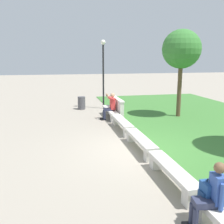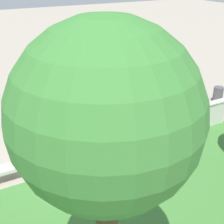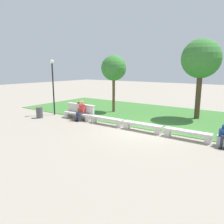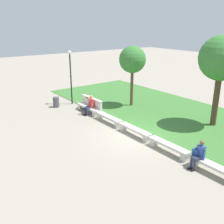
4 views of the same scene
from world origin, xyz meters
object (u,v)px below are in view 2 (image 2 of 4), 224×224
at_px(bench_far, 4,172).
at_px(tree_right_background, 106,119).
at_px(bench_near, 143,133).
at_px(person_photographer, 187,109).
at_px(bench_main, 195,118).
at_px(bench_mid, 81,150).
at_px(trash_bin, 218,95).

xyz_separation_m(bench_far, tree_right_background, (-0.82, 4.87, 3.66)).
distance_m(bench_near, person_photographer, 2.10).
xyz_separation_m(bench_main, bench_far, (7.34, 0.00, 0.00)).
xyz_separation_m(bench_main, bench_near, (2.45, 0.00, 0.00)).
bearing_deg(bench_near, person_photographer, -177.83).
xyz_separation_m(person_photographer, tree_right_background, (6.13, 4.95, 3.23)).
height_order(bench_main, bench_far, same).
relative_size(bench_near, tree_right_background, 0.43).
bearing_deg(bench_mid, person_photographer, -179.01).
xyz_separation_m(person_photographer, trash_bin, (-2.87, -1.13, -0.36)).
bearing_deg(person_photographer, tree_right_background, 38.90).
bearing_deg(person_photographer, bench_far, 0.64).
bearing_deg(bench_near, bench_far, 0.00).
relative_size(bench_main, bench_mid, 1.00).
height_order(bench_main, bench_near, same).
bearing_deg(bench_far, bench_main, 180.00).
bearing_deg(bench_main, trash_bin, -153.98).
height_order(bench_near, bench_mid, same).
xyz_separation_m(tree_right_background, trash_bin, (-9.00, -6.08, -3.59)).
bearing_deg(tree_right_background, trash_bin, -145.97).
height_order(bench_far, tree_right_background, tree_right_background).
height_order(bench_near, trash_bin, trash_bin).
bearing_deg(bench_mid, tree_right_background, 71.53).
xyz_separation_m(bench_main, bench_mid, (4.90, 0.00, 0.00)).
bearing_deg(trash_bin, bench_mid, 9.31).
height_order(bench_main, trash_bin, trash_bin).
distance_m(bench_main, bench_mid, 4.90).
height_order(bench_mid, tree_right_background, tree_right_background).
bearing_deg(tree_right_background, bench_near, -129.92).
bearing_deg(tree_right_background, bench_mid, -108.47).
xyz_separation_m(bench_far, trash_bin, (-9.82, -1.21, 0.07)).
distance_m(bench_main, bench_near, 2.45).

